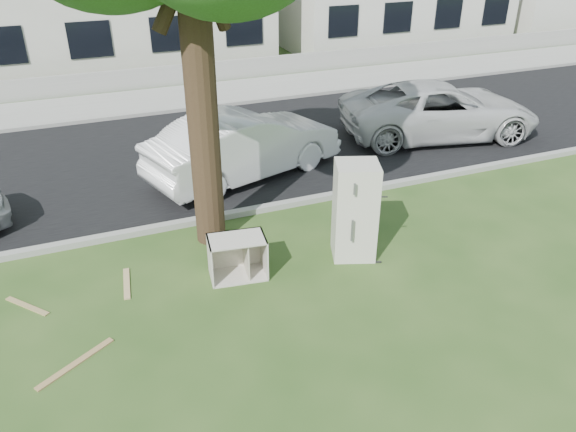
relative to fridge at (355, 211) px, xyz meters
name	(u,v)px	position (x,y,z in m)	size (l,w,h in m)	color
ground	(264,285)	(-1.80, -0.31, -0.88)	(120.00, 120.00, 0.00)	#294719
road	(183,156)	(-1.80, 5.69, -0.87)	(120.00, 7.00, 0.01)	black
kerb_near	(222,219)	(-1.80, 2.14, -0.88)	(120.00, 0.18, 0.12)	gray
kerb_far	(157,114)	(-1.80, 9.24, -0.88)	(120.00, 0.18, 0.12)	gray
sidewalk	(149,101)	(-1.80, 10.69, -0.87)	(120.00, 2.80, 0.01)	gray
low_wall	(140,79)	(-1.80, 12.29, -0.53)	(120.00, 0.15, 0.70)	gray
fridge	(355,211)	(0.00, 0.00, 0.00)	(0.72, 0.67, 1.75)	white
cabinet	(237,257)	(-2.11, 0.11, -0.51)	(0.94, 0.58, 0.73)	beige
plank_a	(76,363)	(-4.80, -1.08, -0.86)	(1.20, 0.10, 0.02)	#9E7D4C
plank_b	(27,306)	(-5.42, 0.53, -0.87)	(0.89, 0.09, 0.02)	#9E8753
plank_c	(127,283)	(-3.90, 0.57, -0.86)	(0.88, 0.10, 0.02)	tan
car_center	(245,145)	(-0.71, 3.98, -0.12)	(1.61, 4.61, 1.52)	silver
car_right	(440,110)	(4.98, 4.51, -0.14)	(2.43, 5.27, 1.46)	silver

